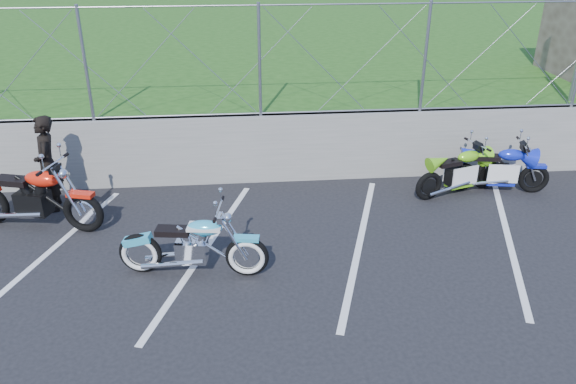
{
  "coord_description": "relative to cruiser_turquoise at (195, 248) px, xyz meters",
  "views": [
    {
      "loc": [
        0.58,
        -6.43,
        4.49
      ],
      "look_at": [
        1.3,
        1.3,
        0.78
      ],
      "focal_mm": 35.0,
      "sensor_mm": 36.0,
      "label": 1
    }
  ],
  "objects": [
    {
      "name": "naked_orange",
      "position": [
        -2.61,
        1.6,
        0.08
      ],
      "size": [
        2.29,
        0.88,
        1.17
      ],
      "rotation": [
        0.0,
        0.0,
        -0.27
      ],
      "color": "black",
      "rests_on": "ground"
    },
    {
      "name": "ground",
      "position": [
        0.09,
        -0.36,
        -0.42
      ],
      "size": [
        90.0,
        90.0,
        0.0
      ],
      "primitive_type": "plane",
      "color": "black",
      "rests_on": "ground"
    },
    {
      "name": "sportbike_blue",
      "position": [
        5.41,
        2.23,
        -0.01
      ],
      "size": [
        1.83,
        0.65,
        0.96
      ],
      "rotation": [
        0.0,
        0.0,
        -0.17
      ],
      "color": "black",
      "rests_on": "ground"
    },
    {
      "name": "chain_link_fence",
      "position": [
        0.09,
        3.14,
        1.88
      ],
      "size": [
        28.0,
        0.03,
        2.0
      ],
      "color": "gray",
      "rests_on": "retaining_wall"
    },
    {
      "name": "grass_field",
      "position": [
        0.09,
        13.14,
        0.23
      ],
      "size": [
        30.0,
        20.0,
        1.3
      ],
      "primitive_type": "cube",
      "color": "#1F4913",
      "rests_on": "ground"
    },
    {
      "name": "retaining_wall",
      "position": [
        0.09,
        3.14,
        0.23
      ],
      "size": [
        30.0,
        0.22,
        1.3
      ],
      "primitive_type": "cube",
      "color": "slate",
      "rests_on": "ground"
    },
    {
      "name": "cruiser_turquoise",
      "position": [
        0.0,
        0.0,
        0.0
      ],
      "size": [
        2.11,
        0.67,
        1.05
      ],
      "rotation": [
        0.0,
        0.0,
        -0.15
      ],
      "color": "black",
      "rests_on": "ground"
    },
    {
      "name": "parking_lines",
      "position": [
        1.29,
        0.64,
        -0.42
      ],
      "size": [
        18.29,
        4.31,
        0.01
      ],
      "color": "silver",
      "rests_on": "ground"
    },
    {
      "name": "person_standing",
      "position": [
        -2.56,
        2.29,
        0.41
      ],
      "size": [
        0.53,
        0.68,
        1.67
      ],
      "primitive_type": "imported",
      "rotation": [
        0.0,
        0.0,
        -1.34
      ],
      "color": "black",
      "rests_on": "ground"
    },
    {
      "name": "sportbike_green",
      "position": [
        4.64,
        2.2,
        -0.02
      ],
      "size": [
        1.75,
        0.72,
        0.93
      ],
      "rotation": [
        0.0,
        0.0,
        0.3
      ],
      "color": "black",
      "rests_on": "ground"
    }
  ]
}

